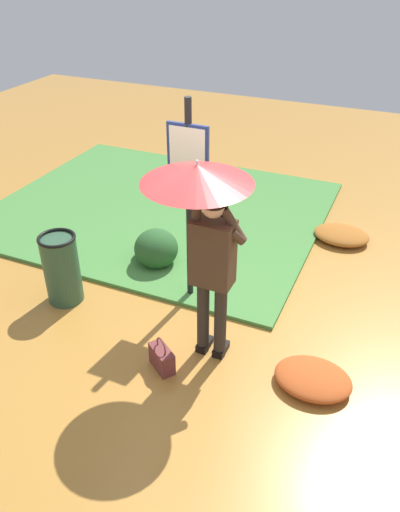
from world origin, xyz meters
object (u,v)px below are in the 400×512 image
object	(u,v)px
trash_bin	(62,269)
person_with_umbrella	(204,215)
info_sign_post	(189,182)
handbag	(162,358)

from	to	relation	value
trash_bin	person_with_umbrella	bearing A→B (deg)	174.84
person_with_umbrella	trash_bin	size ratio (longest dim) A/B	2.45
info_sign_post	handbag	world-z (taller)	info_sign_post
person_with_umbrella	info_sign_post	distance (m)	0.94
handbag	trash_bin	world-z (taller)	trash_bin
person_with_umbrella	trash_bin	distance (m)	2.13
trash_bin	handbag	bearing A→B (deg)	160.31
handbag	trash_bin	bearing A→B (deg)	-19.69
person_with_umbrella	info_sign_post	size ratio (longest dim) A/B	0.89
info_sign_post	handbag	bearing A→B (deg)	101.46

